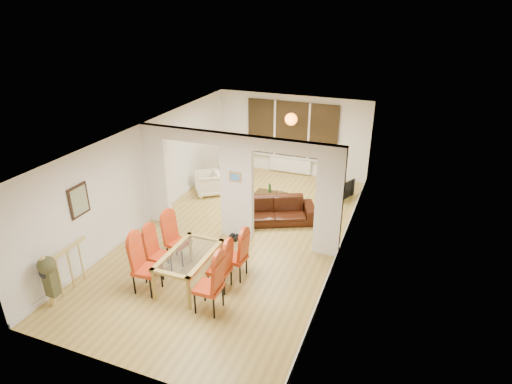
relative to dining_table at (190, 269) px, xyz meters
The scene contains 24 objects.
floor 2.18m from the dining_table, 86.44° to the left, with size 5.00×9.00×0.01m, color #AE9146.
room_walls 2.35m from the dining_table, 86.44° to the left, with size 5.00×9.00×2.60m, color silver, non-canonical shape.
divider_wall 2.35m from the dining_table, 86.44° to the left, with size 5.00×0.18×2.60m, color white.
bay_window_blinds 6.69m from the dining_table, 88.84° to the left, with size 3.00×0.08×1.80m, color black.
radiator 6.55m from the dining_table, 88.83° to the left, with size 1.40×0.08×0.50m, color white.
pendant_light 5.75m from the dining_table, 85.45° to the left, with size 0.36×0.36×0.36m, color orange.
stair_newel 2.37m from the dining_table, 153.53° to the right, with size 0.40×1.20×1.10m, color tan, non-canonical shape.
wall_poster 2.66m from the dining_table, behind, with size 0.04×0.52×0.67m, color gray.
pillar_photo 2.40m from the dining_table, 86.27° to the left, with size 0.30×0.03×0.25m, color #4C8CD8.
dining_table is the anchor object (origin of this frame).
dining_chair_la 0.87m from the dining_table, 142.67° to the right, with size 0.46×0.46×1.16m, color #B23312, non-canonical shape.
dining_chair_lb 0.78m from the dining_table, behind, with size 0.41×0.41×1.03m, color #B23312, non-canonical shape.
dining_chair_lc 0.91m from the dining_table, 135.02° to the left, with size 0.44×0.44×1.10m, color #B23312, non-canonical shape.
dining_chair_ra 0.96m from the dining_table, 38.74° to the right, with size 0.47×0.47×1.17m, color #B23312, non-canonical shape.
dining_chair_rb 0.66m from the dining_table, ahead, with size 0.42×0.42×1.05m, color #B23312, non-canonical shape.
dining_chair_rc 0.97m from the dining_table, 35.57° to the left, with size 0.42×0.42×1.06m, color #B23312, non-canonical shape.
sofa 3.24m from the dining_table, 77.20° to the left, with size 2.13×0.83×0.62m, color black.
armchair 4.42m from the dining_table, 112.09° to the left, with size 0.75×0.73×0.68m, color beige.
person 4.89m from the dining_table, 105.36° to the left, with size 0.40×0.61×1.67m, color black.
television 5.65m from the dining_table, 67.80° to the left, with size 0.12×0.90×0.52m, color black.
coffee_table 4.38m from the dining_table, 87.07° to the left, with size 0.91×0.46×0.21m, color #312310, non-canonical shape.
bottle 4.42m from the dining_table, 87.84° to the left, with size 0.07×0.07×0.28m, color #143F19.
bowl 4.44m from the dining_table, 84.05° to the left, with size 0.22×0.22×0.05m, color #312310.
shoes 1.96m from the dining_table, 86.54° to the left, with size 0.22×0.24×0.09m, color black, non-canonical shape.
Camera 1 is at (3.74, -8.42, 5.38)m, focal length 30.00 mm.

